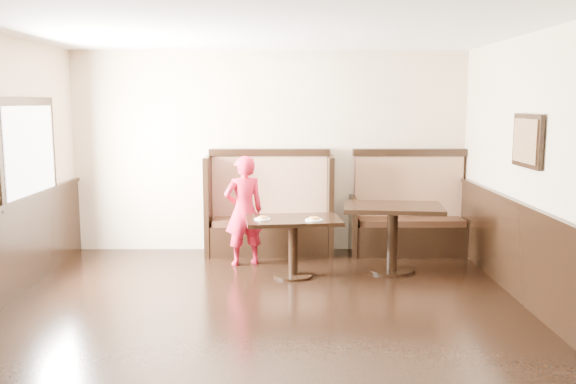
{
  "coord_description": "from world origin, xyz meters",
  "views": [
    {
      "loc": [
        0.23,
        -5.04,
        2.09
      ],
      "look_at": [
        0.26,
        2.35,
        1.0
      ],
      "focal_mm": 38.0,
      "sensor_mm": 36.0,
      "label": 1
    }
  ],
  "objects_px": {
    "booth_neighbor": "(409,219)",
    "child": "(244,211)",
    "table_neighbor": "(393,222)",
    "booth_main": "(269,216)",
    "table_main": "(293,232)"
  },
  "relations": [
    {
      "from": "booth_neighbor",
      "to": "table_neighbor",
      "type": "xyz_separation_m",
      "value": [
        -0.4,
        -0.95,
        0.14
      ]
    },
    {
      "from": "booth_main",
      "to": "child",
      "type": "bearing_deg",
      "value": -116.69
    },
    {
      "from": "booth_neighbor",
      "to": "booth_main",
      "type": "bearing_deg",
      "value": 179.95
    },
    {
      "from": "booth_main",
      "to": "child",
      "type": "height_order",
      "value": "booth_main"
    },
    {
      "from": "booth_main",
      "to": "child",
      "type": "distance_m",
      "value": 0.72
    },
    {
      "from": "booth_main",
      "to": "table_main",
      "type": "xyz_separation_m",
      "value": [
        0.32,
        -1.17,
        0.02
      ]
    },
    {
      "from": "table_neighbor",
      "to": "booth_main",
      "type": "bearing_deg",
      "value": 154.82
    },
    {
      "from": "booth_neighbor",
      "to": "child",
      "type": "distance_m",
      "value": 2.36
    },
    {
      "from": "table_main",
      "to": "child",
      "type": "relative_size",
      "value": 0.84
    },
    {
      "from": "table_neighbor",
      "to": "booth_neighbor",
      "type": "bearing_deg",
      "value": 73.43
    },
    {
      "from": "booth_main",
      "to": "child",
      "type": "relative_size",
      "value": 1.23
    },
    {
      "from": "booth_neighbor",
      "to": "child",
      "type": "relative_size",
      "value": 1.16
    },
    {
      "from": "booth_neighbor",
      "to": "child",
      "type": "height_order",
      "value": "booth_neighbor"
    },
    {
      "from": "booth_main",
      "to": "booth_neighbor",
      "type": "bearing_deg",
      "value": -0.05
    },
    {
      "from": "booth_neighbor",
      "to": "table_main",
      "type": "relative_size",
      "value": 1.38
    }
  ]
}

